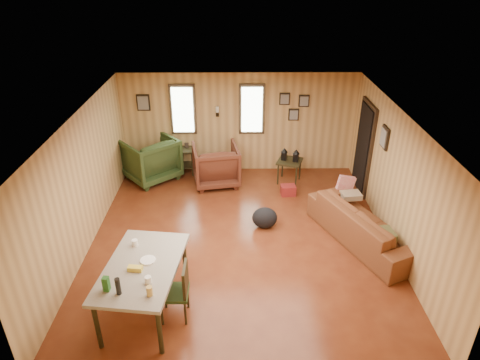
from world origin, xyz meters
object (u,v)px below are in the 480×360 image
object	(u,v)px
side_table	(290,159)
sofa	(366,219)
recliner_green	(150,157)
recliner_brown	(216,163)
end_table	(183,155)
dining_table	(142,270)

from	to	relation	value
side_table	sofa	bearing A→B (deg)	-64.23
recliner_green	side_table	distance (m)	3.24
recliner_brown	recliner_green	bearing A→B (deg)	-19.37
recliner_green	end_table	xyz separation A→B (m)	(0.71, 0.36, -0.13)
end_table	side_table	bearing A→B (deg)	-12.54
side_table	dining_table	xyz separation A→B (m)	(-2.57, -4.11, 0.20)
sofa	recliner_brown	distance (m)	3.64
sofa	recliner_green	world-z (taller)	recliner_green
recliner_green	dining_table	world-z (taller)	recliner_green
sofa	end_table	distance (m)	4.67
end_table	side_table	world-z (taller)	side_table
sofa	recliner_brown	bearing A→B (deg)	26.60
recliner_green	side_table	bearing A→B (deg)	135.41
recliner_brown	sofa	bearing A→B (deg)	130.98
recliner_brown	recliner_green	world-z (taller)	recliner_green
dining_table	recliner_green	bearing A→B (deg)	105.80
side_table	end_table	bearing A→B (deg)	167.46
recliner_green	side_table	world-z (taller)	recliner_green
side_table	dining_table	bearing A→B (deg)	-122.01
sofa	recliner_green	bearing A→B (deg)	35.39
end_table	side_table	distance (m)	2.59
dining_table	end_table	bearing A→B (deg)	96.45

